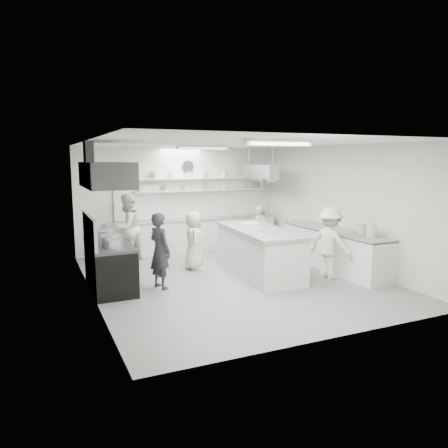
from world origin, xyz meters
name	(u,v)px	position (x,y,z in m)	size (l,w,h in m)	color
floor	(232,280)	(0.00, 0.00, -0.01)	(6.00, 7.00, 0.02)	gray
ceiling	(233,142)	(0.00, 0.00, 3.01)	(6.00, 7.00, 0.02)	silver
wall_back	(181,199)	(0.00, 3.50, 1.50)	(6.00, 0.04, 3.00)	silver
wall_front	(336,240)	(0.00, -3.50, 1.50)	(6.00, 0.04, 3.00)	silver
wall_left	(90,221)	(-3.00, 0.00, 1.50)	(0.04, 7.00, 3.00)	silver
wall_right	(342,206)	(3.00, 0.00, 1.50)	(0.04, 7.00, 3.00)	silver
stove	(110,267)	(-2.60, 0.40, 0.45)	(0.80, 1.80, 0.90)	black
exhaust_hood	(106,175)	(-2.60, 0.40, 2.35)	(0.85, 2.00, 0.50)	#3B3B3E
back_counter	(195,235)	(0.30, 3.20, 0.46)	(5.00, 0.60, 0.92)	silver
shelf_lower	(205,190)	(0.70, 3.37, 1.75)	(4.20, 0.26, 0.04)	silver
shelf_upper	(205,178)	(0.70, 3.37, 2.10)	(4.20, 0.26, 0.04)	silver
pass_through_window	(137,203)	(-1.30, 3.48, 1.45)	(1.30, 0.04, 1.00)	black
wall_clock	(188,166)	(0.20, 3.46, 2.45)	(0.32, 0.32, 0.05)	white
right_counter	(334,250)	(2.65, -0.20, 0.47)	(0.74, 3.30, 0.94)	silver
pot_rack	(260,172)	(2.00, 2.40, 2.30)	(0.30, 1.60, 0.40)	#AAAEB9
light_fixture_front	(277,143)	(0.00, -1.80, 2.94)	(1.30, 0.25, 0.10)	silver
light_fixture_rear	(202,148)	(0.00, 1.80, 2.94)	(1.30, 0.25, 0.10)	silver
prep_island	(259,253)	(0.75, 0.13, 0.51)	(1.04, 2.78, 1.02)	silver
stove_pot	(111,242)	(-2.60, 0.15, 1.04)	(0.42, 0.42, 0.26)	#AAAEB9
cook_stove	(160,251)	(-1.64, 0.03, 0.79)	(0.58, 0.38, 1.59)	#2B2B30
cook_back	(127,228)	(-1.76, 2.68, 0.89)	(0.86, 0.67, 1.78)	silver
cook_island_left	(194,240)	(-0.46, 1.21, 0.71)	(0.69, 0.45, 1.42)	silver
cook_island_right	(259,234)	(1.33, 1.17, 0.74)	(0.87, 0.36, 1.48)	silver
cook_right	(330,243)	(2.03, -0.81, 0.80)	(1.04, 0.60, 1.61)	silver
bowl_island_a	(264,232)	(0.67, -0.22, 1.05)	(0.24, 0.24, 0.06)	#AAAEB9
bowl_island_b	(254,230)	(0.57, 0.07, 1.06)	(0.21, 0.21, 0.07)	silver
bowl_right	(363,235)	(2.73, -1.08, 0.97)	(0.24, 0.24, 0.06)	silver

